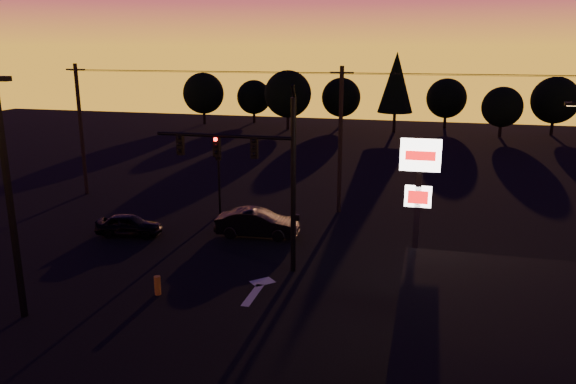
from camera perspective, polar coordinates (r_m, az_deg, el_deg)
name	(u,v)px	position (r m, az deg, el deg)	size (l,w,h in m)	color
ground	(234,304)	(23.30, -5.54, -11.26)	(120.00, 120.00, 0.00)	black
lane_arrow	(258,288)	(24.58, -3.10, -9.76)	(1.20, 3.10, 0.01)	beige
traffic_signal_mast	(259,165)	(25.32, -2.98, 2.74)	(6.79, 0.52, 8.58)	black
secondary_signal	(219,170)	(34.27, -7.06, 2.26)	(0.30, 0.31, 4.35)	black
parking_lot_light	(7,184)	(22.81, -26.61, 0.71)	(1.25, 0.30, 9.14)	black
pylon_sign	(418,188)	(21.80, 13.12, 0.35)	(1.50, 0.28, 6.80)	black
utility_pole_0	(81,129)	(41.31, -20.29, 6.02)	(1.40, 0.26, 9.00)	black
utility_pole_1	(340,140)	(34.52, 5.34, 5.32)	(1.40, 0.26, 9.00)	black
power_wires	(342,73)	(34.11, 5.50, 11.92)	(36.00, 1.22, 0.07)	black
bollard	(158,285)	(24.47, -13.11, -9.23)	(0.27, 0.27, 0.81)	#AB6D18
tree_0	(203,93)	(75.81, -8.58, 9.89)	(5.36, 5.36, 6.74)	black
tree_1	(254,97)	(76.60, -3.49, 9.60)	(4.54, 4.54, 5.71)	black
tree_2	(288,94)	(70.07, -0.01, 9.93)	(5.77, 5.78, 7.26)	black
tree_3	(341,97)	(72.83, 5.42, 9.55)	(4.95, 4.95, 6.22)	black
tree_4	(396,82)	(68.92, 10.92, 10.88)	(4.18, 4.18, 9.50)	black
tree_5	(446,98)	(73.96, 15.80, 9.15)	(4.95, 4.95, 6.22)	black
tree_6	(502,107)	(68.43, 20.93, 8.07)	(4.54, 4.54, 5.71)	black
tree_7	(555,100)	(72.23, 25.50, 8.42)	(5.36, 5.36, 6.74)	black
car_left	(129,225)	(32.09, -15.85, -3.23)	(1.43, 3.56, 1.21)	black
car_mid	(257,223)	(30.77, -3.12, -3.17)	(1.58, 4.53, 1.49)	black
suv_parked	(515,366)	(19.20, 22.10, -16.09)	(2.27, 4.92, 1.37)	black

